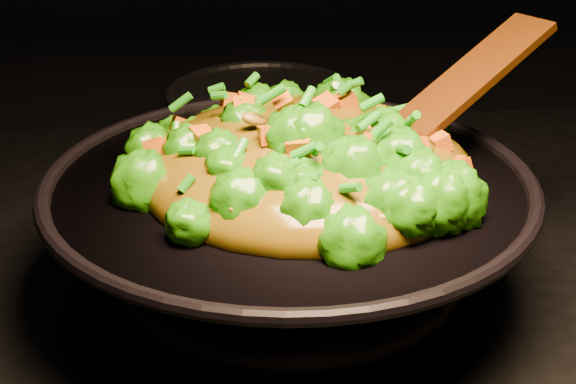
{
  "coord_description": "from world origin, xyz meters",
  "views": [
    {
      "loc": [
        -0.21,
        -0.77,
        1.38
      ],
      "look_at": [
        -0.12,
        -0.02,
        1.01
      ],
      "focal_mm": 55.0,
      "sensor_mm": 36.0,
      "label": 1
    }
  ],
  "objects": [
    {
      "name": "wok",
      "position": [
        -0.12,
        -0.03,
        0.96
      ],
      "size": [
        0.56,
        0.56,
        0.13
      ],
      "primitive_type": null,
      "rotation": [
        0.0,
        0.0,
        0.29
      ],
      "color": "black",
      "rests_on": "stovetop"
    },
    {
      "name": "back_pot",
      "position": [
        -0.12,
        0.23,
        0.96
      ],
      "size": [
        0.28,
        0.28,
        0.13
      ],
      "primitive_type": "cylinder",
      "rotation": [
        0.0,
        0.0,
        -0.34
      ],
      "color": "black",
      "rests_on": "stovetop"
    },
    {
      "name": "stir_fry",
      "position": [
        -0.1,
        -0.02,
        1.08
      ],
      "size": [
        0.38,
        0.38,
        0.11
      ],
      "primitive_type": null,
      "rotation": [
        0.0,
        0.0,
        -0.21
      ],
      "color": "#257A08",
      "rests_on": "wok"
    },
    {
      "name": "spatula",
      "position": [
        0.02,
        -0.01,
        1.08
      ],
      "size": [
        0.29,
        0.21,
        0.13
      ],
      "primitive_type": "cube",
      "rotation": [
        0.0,
        -0.38,
        0.57
      ],
      "color": "black",
      "rests_on": "wok"
    }
  ]
}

